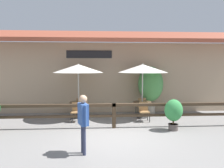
# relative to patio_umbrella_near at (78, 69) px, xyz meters

# --- Properties ---
(ground_plane) EXTENTS (60.00, 60.00, 0.00)m
(ground_plane) POSITION_rel_patio_umbrella_near_xyz_m (1.51, -2.81, -2.29)
(ground_plane) COLOR slate
(building_facade) EXTENTS (14.28, 1.49, 4.23)m
(building_facade) POSITION_rel_patio_umbrella_near_xyz_m (1.50, 1.29, -0.12)
(building_facade) COLOR tan
(building_facade) RESTS_ON ground
(patio_railing) EXTENTS (10.40, 0.14, 0.95)m
(patio_railing) POSITION_rel_patio_umbrella_near_xyz_m (1.51, -1.76, -1.59)
(patio_railing) COLOR #3D2D1E
(patio_railing) RESTS_ON ground
(patio_umbrella_near) EXTENTS (2.27, 2.27, 2.52)m
(patio_umbrella_near) POSITION_rel_patio_umbrella_near_xyz_m (0.00, 0.00, 0.00)
(patio_umbrella_near) COLOR #B7B2A8
(patio_umbrella_near) RESTS_ON ground
(dining_table_near) EXTENTS (0.84, 0.84, 0.75)m
(dining_table_near) POSITION_rel_patio_umbrella_near_xyz_m (0.00, 0.00, -1.69)
(dining_table_near) COLOR #4C3826
(dining_table_near) RESTS_ON ground
(chair_near_streetside) EXTENTS (0.44, 0.44, 0.84)m
(chair_near_streetside) POSITION_rel_patio_umbrella_near_xyz_m (-0.04, -0.67, -1.82)
(chair_near_streetside) COLOR olive
(chair_near_streetside) RESTS_ON ground
(chair_near_wallside) EXTENTS (0.42, 0.42, 0.84)m
(chair_near_wallside) POSITION_rel_patio_umbrella_near_xyz_m (0.04, 0.67, -1.82)
(chair_near_wallside) COLOR olive
(chair_near_wallside) RESTS_ON ground
(patio_umbrella_middle) EXTENTS (2.27, 2.27, 2.52)m
(patio_umbrella_middle) POSITION_rel_patio_umbrella_near_xyz_m (2.95, -0.12, 0.00)
(patio_umbrella_middle) COLOR #B7B2A8
(patio_umbrella_middle) RESTS_ON ground
(dining_table_middle) EXTENTS (0.84, 0.84, 0.75)m
(dining_table_middle) POSITION_rel_patio_umbrella_near_xyz_m (2.95, -0.12, -1.69)
(dining_table_middle) COLOR #4C3826
(dining_table_middle) RESTS_ON ground
(chair_middle_streetside) EXTENTS (0.42, 0.42, 0.84)m
(chair_middle_streetside) POSITION_rel_patio_umbrella_near_xyz_m (2.89, -0.80, -1.82)
(chair_middle_streetside) COLOR olive
(chair_middle_streetside) RESTS_ON ground
(chair_middle_wallside) EXTENTS (0.46, 0.46, 0.84)m
(chair_middle_wallside) POSITION_rel_patio_umbrella_near_xyz_m (3.03, 0.55, -1.82)
(chair_middle_wallside) COLOR olive
(chair_middle_wallside) RESTS_ON ground
(potted_plant_entrance_palm) EXTENTS (0.67, 0.60, 1.17)m
(potted_plant_entrance_palm) POSITION_rel_patio_umbrella_near_xyz_m (3.69, -2.22, -1.59)
(potted_plant_entrance_palm) COLOR #564C47
(potted_plant_entrance_palm) RESTS_ON ground
(potted_plant_tall_tropical) EXTENTS (1.25, 1.13, 2.38)m
(potted_plant_tall_tropical) POSITION_rel_patio_umbrella_near_xyz_m (3.54, 0.74, -0.83)
(potted_plant_tall_tropical) COLOR #B7AD99
(potted_plant_tall_tropical) RESTS_ON ground
(pedestrian) EXTENTS (0.33, 0.54, 1.62)m
(pedestrian) POSITION_rel_patio_umbrella_near_xyz_m (0.49, -4.25, -1.25)
(pedestrian) COLOR #2D334C
(pedestrian) RESTS_ON ground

